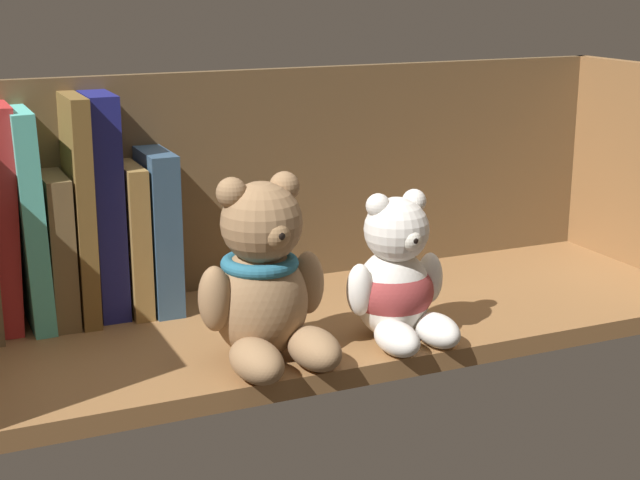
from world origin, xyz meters
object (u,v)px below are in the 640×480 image
object	(u,v)px
book_3	(27,216)
book_4	(55,245)
book_2	(2,216)
book_5	(76,206)
book_7	(129,235)
teddy_bear_larger	(264,283)
book_8	(154,227)
teddy_bear_smaller	(396,282)
book_6	(101,204)

from	to	relation	value
book_3	book_4	xyz separation A→B (cm)	(2.60, 0.00, -3.39)
book_2	book_5	bearing A→B (deg)	0.00
book_5	book_7	distance (cm)	6.63
book_7	teddy_bear_larger	xyz separation A→B (cm)	(7.88, -20.06, -0.49)
book_3	book_4	world-z (taller)	book_3
book_3	teddy_bear_larger	bearing A→B (deg)	-47.55
book_7	book_8	world-z (taller)	book_8
teddy_bear_larger	teddy_bear_smaller	bearing A→B (deg)	-0.76
book_8	teddy_bear_larger	bearing A→B (deg)	-75.70
teddy_bear_larger	book_4	bearing A→B (deg)	128.14
book_7	teddy_bear_larger	size ratio (longest dim) A/B	0.91
book_2	book_8	world-z (taller)	book_2
book_8	book_2	bearing A→B (deg)	180.00
book_3	book_7	distance (cm)	10.95
book_8	book_6	bearing A→B (deg)	180.00
book_2	teddy_bear_smaller	xyz separation A→B (cm)	(34.61, -20.25, -5.64)
book_7	book_8	xyz separation A→B (cm)	(2.76, 0.00, 0.64)
book_3	teddy_bear_smaller	bearing A→B (deg)	-32.18
book_3	teddy_bear_smaller	world-z (taller)	book_3
book_4	teddy_bear_larger	distance (cm)	25.51
book_2	teddy_bear_smaller	distance (cm)	40.49
book_6	book_3	bearing A→B (deg)	180.00
book_5	teddy_bear_smaller	size ratio (longest dim) A/B	1.58
book_8	teddy_bear_larger	xyz separation A→B (cm)	(5.11, -20.06, -1.13)
book_6	teddy_bear_smaller	xyz separation A→B (cm)	(24.47, -20.25, -5.93)
book_6	teddy_bear_larger	distance (cm)	23.11
book_5	book_7	size ratio (longest dim) A/B	1.47
book_8	teddy_bear_larger	size ratio (longest dim) A/B	0.98
book_4	teddy_bear_smaller	world-z (taller)	book_4
book_2	teddy_bear_smaller	bearing A→B (deg)	-30.33
book_4	book_5	bearing A→B (deg)	0.00
book_4	teddy_bear_larger	bearing A→B (deg)	-51.86
book_2	book_7	xyz separation A→B (cm)	(12.91, 0.00, -3.48)
book_5	book_6	distance (cm)	2.67
book_5	book_6	world-z (taller)	same
book_3	book_6	xyz separation A→B (cm)	(7.69, 0.00, 0.57)
book_7	teddy_bear_smaller	size ratio (longest dim) A/B	1.08
book_4	book_8	xyz separation A→B (cm)	(10.64, 0.00, 0.84)
book_4	book_6	bearing A→B (deg)	0.00
book_2	book_4	xyz separation A→B (cm)	(5.03, 0.00, -3.67)
book_4	teddy_bear_larger	xyz separation A→B (cm)	(15.76, -20.06, -0.29)
teddy_bear_larger	book_5	bearing A→B (deg)	123.60
book_2	teddy_bear_larger	size ratio (longest dim) A/B	1.30
book_7	book_3	bearing A→B (deg)	180.00
book_6	teddy_bear_larger	xyz separation A→B (cm)	(10.66, -20.06, -4.25)
book_6	book_8	bearing A→B (deg)	0.00
book_7	teddy_bear_larger	bearing A→B (deg)	-68.56
book_3	book_8	bearing A→B (deg)	0.00
book_6	teddy_bear_larger	size ratio (longest dim) A/B	1.33
teddy_bear_larger	book_2	bearing A→B (deg)	136.02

